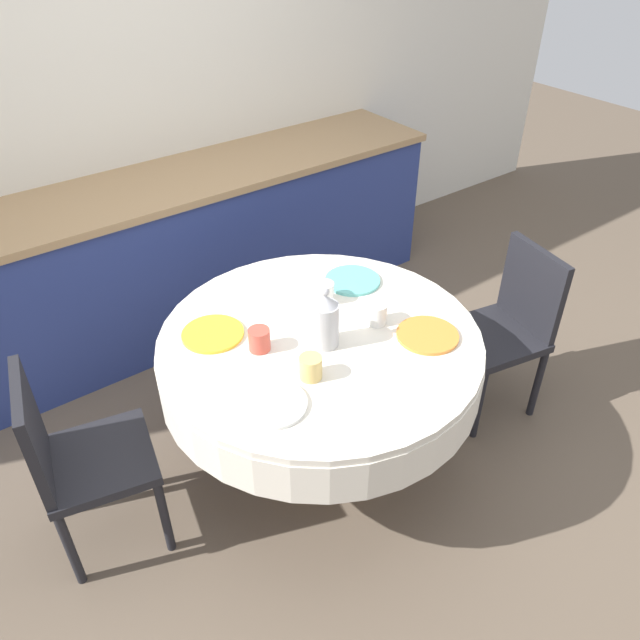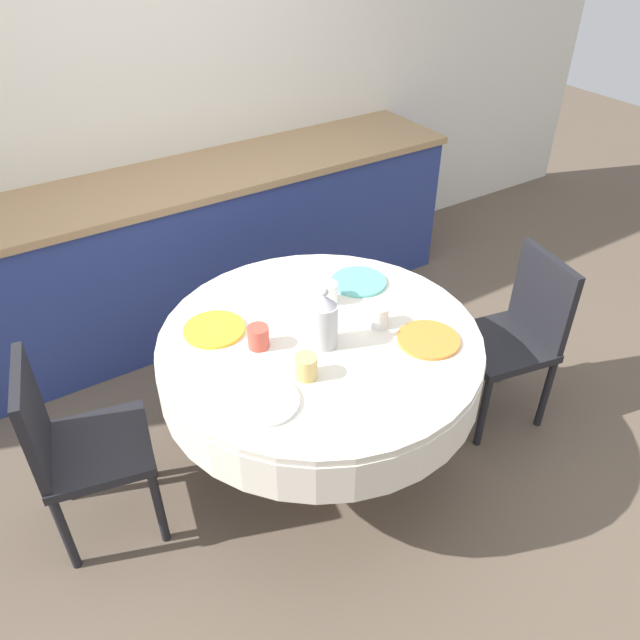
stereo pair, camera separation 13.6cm
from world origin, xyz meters
name	(u,v)px [view 1 (the left image)]	position (x,y,z in m)	size (l,w,h in m)	color
ground_plane	(320,460)	(0.00, 0.00, 0.00)	(12.00, 12.00, 0.00)	brown
wall_back	(125,91)	(0.00, 1.73, 1.30)	(7.00, 0.05, 2.60)	silver
kitchen_counter	(175,255)	(0.00, 1.39, 0.46)	(3.24, 0.64, 0.91)	navy
dining_table	(320,360)	(0.00, 0.00, 0.61)	(1.31, 1.31, 0.74)	olive
chair_left	(507,323)	(0.98, -0.19, 0.49)	(0.47, 0.47, 0.86)	black
chair_right	(76,456)	(-0.97, 0.21, 0.49)	(0.48, 0.48, 0.86)	black
plate_near_left	(272,404)	(-0.37, -0.22, 0.74)	(0.25, 0.25, 0.01)	white
cup_near_left	(311,367)	(-0.17, -0.18, 0.78)	(0.09, 0.09, 0.09)	#DBB766
plate_near_right	(428,335)	(0.34, -0.26, 0.74)	(0.25, 0.25, 0.01)	orange
cup_near_right	(376,314)	(0.24, -0.06, 0.78)	(0.09, 0.09, 0.09)	white
plate_far_left	(213,334)	(-0.34, 0.26, 0.74)	(0.25, 0.25, 0.01)	yellow
cup_far_left	(259,340)	(-0.24, 0.07, 0.78)	(0.09, 0.09, 0.09)	#CC4C3D
plate_far_right	(352,280)	(0.36, 0.24, 0.74)	(0.25, 0.25, 0.01)	#60BCB7
cup_far_right	(324,292)	(0.16, 0.19, 0.78)	(0.09, 0.09, 0.09)	white
coffee_carafe	(325,321)	(-0.01, -0.05, 0.85)	(0.11, 0.11, 0.26)	#B2B2B7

